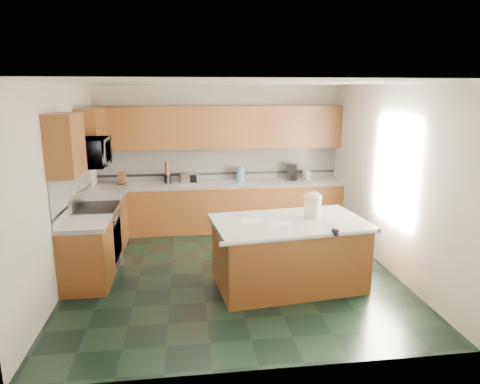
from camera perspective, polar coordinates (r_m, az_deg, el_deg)
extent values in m
plane|color=black|center=(6.41, -0.95, -10.56)|extent=(4.60, 4.60, 0.00)
plane|color=white|center=(5.86, -1.05, 14.36)|extent=(4.60, 4.60, 0.00)
cube|color=white|center=(8.26, -2.78, 4.65)|extent=(4.60, 0.04, 2.70)
cube|color=white|center=(3.77, 2.90, -5.94)|extent=(4.60, 0.04, 2.70)
cube|color=white|center=(6.19, -22.88, 0.66)|extent=(0.04, 4.60, 2.70)
cube|color=white|center=(6.65, 19.30, 1.79)|extent=(0.04, 4.60, 2.70)
cube|color=#412610|center=(8.14, -2.52, -2.10)|extent=(4.60, 0.60, 0.86)
cube|color=white|center=(8.03, -2.56, 1.06)|extent=(4.60, 0.64, 0.06)
cube|color=#412610|center=(8.01, -2.72, 8.62)|extent=(4.60, 0.33, 0.78)
cube|color=silver|center=(8.25, -2.75, 3.82)|extent=(4.60, 0.02, 0.63)
cube|color=black|center=(8.28, -2.73, 2.48)|extent=(4.60, 0.01, 0.05)
cube|color=#412610|center=(7.56, -17.37, -3.94)|extent=(0.60, 0.82, 0.86)
cube|color=white|center=(7.44, -17.62, -0.55)|extent=(0.64, 0.82, 0.06)
cube|color=#412610|center=(6.14, -19.78, -8.13)|extent=(0.60, 0.72, 0.86)
cube|color=white|center=(5.99, -20.13, -4.03)|extent=(0.64, 0.72, 0.06)
cube|color=silver|center=(6.72, -21.32, 0.74)|extent=(0.02, 2.30, 0.63)
cube|color=black|center=(6.76, -21.13, -0.87)|extent=(0.01, 2.30, 0.05)
cube|color=#412610|center=(7.43, -19.04, 7.55)|extent=(0.33, 1.09, 0.78)
cube|color=#412610|center=(5.82, -22.25, 5.88)|extent=(0.33, 0.72, 0.78)
cube|color=#B7B7BC|center=(6.82, -18.49, -5.81)|extent=(0.60, 0.76, 0.88)
cube|color=black|center=(6.78, -16.05, -6.10)|extent=(0.02, 0.68, 0.55)
cube|color=black|center=(6.69, -18.78, -2.08)|extent=(0.62, 0.78, 0.04)
cylinder|color=#B7B7BC|center=(6.66, -16.01, -3.01)|extent=(0.02, 0.66, 0.02)
cube|color=#B7B7BC|center=(6.72, -21.03, -1.14)|extent=(0.06, 0.76, 0.18)
imported|color=#B7B7BC|center=(6.53, -19.33, 4.99)|extent=(0.50, 0.73, 0.41)
cube|color=#412610|center=(5.87, 6.48, -8.38)|extent=(2.01, 1.30, 0.86)
cube|color=white|center=(5.72, 6.60, -4.10)|extent=(2.12, 1.41, 0.06)
cylinder|color=white|center=(5.18, 8.16, -6.03)|extent=(1.99, 0.29, 0.06)
cylinder|color=beige|center=(5.86, 9.63, -2.23)|extent=(0.30, 0.30, 0.24)
ellipsoid|color=#DCA6A8|center=(5.82, 9.69, -0.72)|extent=(0.25, 0.25, 0.16)
cylinder|color=tan|center=(5.81, 9.71, -0.22)|extent=(0.08, 0.03, 0.03)
sphere|color=tan|center=(5.80, 9.31, -0.23)|extent=(0.04, 0.04, 0.04)
sphere|color=tan|center=(5.82, 10.11, -0.21)|extent=(0.04, 0.04, 0.04)
imported|color=teal|center=(5.89, 9.98, -1.56)|extent=(0.17, 0.17, 0.36)
cube|color=white|center=(5.59, 5.30, -4.14)|extent=(0.34, 0.29, 0.00)
cube|color=white|center=(5.66, 1.71, -3.88)|extent=(0.34, 0.27, 0.00)
cube|color=black|center=(5.31, 12.56, -5.27)|extent=(0.06, 0.10, 0.08)
cylinder|color=black|center=(5.27, 12.75, -5.67)|extent=(0.01, 0.07, 0.01)
cube|color=#472814|center=(8.11, -15.47, 1.79)|extent=(0.15, 0.20, 0.26)
cylinder|color=black|center=(8.07, -9.65, 1.74)|extent=(0.13, 0.13, 0.16)
cylinder|color=#472814|center=(8.03, -9.71, 3.13)|extent=(0.08, 0.08, 0.24)
cube|color=#B7B7BC|center=(8.03, -6.81, 1.88)|extent=(0.35, 0.26, 0.19)
cube|color=black|center=(7.93, -6.80, 1.73)|extent=(0.29, 0.01, 0.15)
cylinder|color=white|center=(8.14, 0.09, 2.44)|extent=(0.12, 0.12, 0.28)
cylinder|color=#B7B7BC|center=(8.16, 0.09, 1.54)|extent=(0.19, 0.19, 0.01)
cylinder|color=#5E90A9|center=(8.10, 0.10, 2.37)|extent=(0.16, 0.16, 0.27)
cylinder|color=#5E90A9|center=(8.07, 0.10, 3.45)|extent=(0.08, 0.08, 0.04)
cube|color=black|center=(8.30, 6.95, 2.67)|extent=(0.24, 0.25, 0.31)
cylinder|color=black|center=(8.27, 7.01, 1.99)|extent=(0.13, 0.13, 0.13)
imported|color=white|center=(8.35, 8.90, 2.48)|extent=(0.15, 0.15, 0.25)
cylinder|color=red|center=(8.33, 8.94, 3.43)|extent=(0.02, 0.02, 0.03)
cube|color=white|center=(6.44, 19.94, 2.73)|extent=(0.02, 1.40, 1.10)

